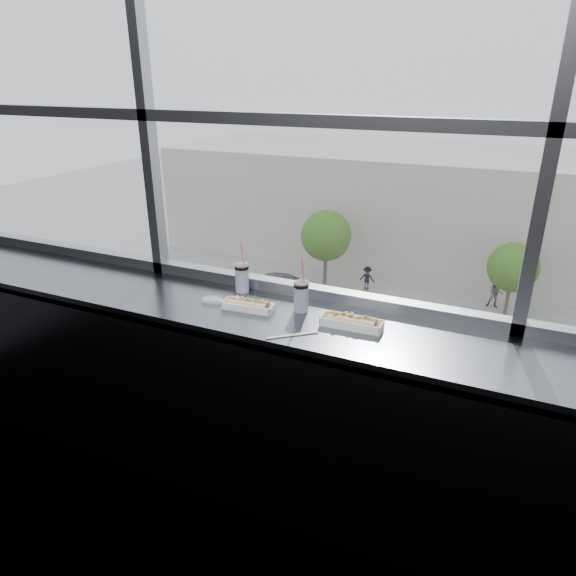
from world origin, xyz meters
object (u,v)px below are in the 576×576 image
at_px(car_near_c, 432,397).
at_px(pedestrian_b, 496,291).
at_px(tree_center, 513,268).
at_px(wrapper, 213,300).
at_px(car_near_b, 260,359).
at_px(car_far_a, 286,288).
at_px(soda_cup_left, 242,276).
at_px(pedestrian_a, 367,276).
at_px(tree_left, 326,236).
at_px(hotdog_tray_left, 248,305).
at_px(car_far_b, 497,328).
at_px(loose_straw, 292,335).
at_px(soda_cup_right, 301,295).
at_px(hotdog_tray_right, 352,321).

xyz_separation_m(car_near_c, pedestrian_b, (1.61, 12.94, -0.01)).
distance_m(car_near_c, tree_center, 12.37).
distance_m(wrapper, car_near_b, 21.37).
distance_m(car_far_a, tree_center, 13.21).
relative_size(car_far_a, tree_center, 1.53).
xyz_separation_m(soda_cup_left, wrapper, (-0.07, -0.20, -0.07)).
xyz_separation_m(pedestrian_a, tree_center, (8.60, -0.49, 2.05)).
bearing_deg(car_near_b, car_near_c, -97.98).
height_order(car_far_a, tree_left, tree_left).
relative_size(soda_cup_left, pedestrian_a, 0.15).
bearing_deg(hotdog_tray_left, car_near_c, 87.91).
distance_m(car_far_b, pedestrian_a, 9.44).
height_order(loose_straw, pedestrian_a, loose_straw).
height_order(soda_cup_right, car_far_a, soda_cup_right).
height_order(soda_cup_left, pedestrian_b, soda_cup_left).
distance_m(soda_cup_right, tree_left, 31.15).
bearing_deg(tree_left, loose_straw, -70.48).
distance_m(car_near_b, car_far_b, 12.68).
distance_m(car_far_a, tree_left, 4.75).
bearing_deg(pedestrian_b, pedestrian_a, -176.76).
bearing_deg(car_far_b, hotdog_tray_left, 177.91).
relative_size(hotdog_tray_left, pedestrian_b, 0.12).
distance_m(car_near_b, car_near_c, 7.81).
height_order(soda_cup_right, tree_left, soda_cup_right).
xyz_separation_m(loose_straw, car_near_b, (-8.84, 16.46, -11.06)).
height_order(loose_straw, car_far_a, loose_straw).
distance_m(soda_cup_left, wrapper, 0.22).
relative_size(car_near_b, pedestrian_b, 2.72).
bearing_deg(hotdog_tray_right, loose_straw, -139.15).
distance_m(soda_cup_right, car_near_b, 21.52).
xyz_separation_m(hotdog_tray_right, loose_straw, (-0.22, -0.20, -0.02)).
distance_m(hotdog_tray_right, car_near_b, 21.66).
distance_m(soda_cup_left, pedestrian_a, 31.44).
height_order(pedestrian_a, tree_left, tree_left).
height_order(hotdog_tray_right, tree_left, hotdog_tray_right).
bearing_deg(car_far_a, pedestrian_a, -42.32).
relative_size(hotdog_tray_right, pedestrian_b, 0.14).
bearing_deg(wrapper, soda_cup_right, 11.44).
bearing_deg(pedestrian_a, soda_cup_right, 104.17).
xyz_separation_m(car_far_b, car_far_a, (-12.16, 0.00, 0.23)).
relative_size(car_near_c, tree_center, 1.45).
distance_m(hotdog_tray_left, soda_cup_left, 0.25).
relative_size(car_near_b, tree_center, 1.32).
relative_size(soda_cup_left, wrapper, 2.66).
height_order(loose_straw, tree_center, loose_straw).
xyz_separation_m(car_near_c, tree_center, (2.32, 12.00, 1.90)).
height_order(loose_straw, car_near_b, loose_straw).
bearing_deg(tree_center, car_near_b, -130.17).
relative_size(wrapper, pedestrian_b, 0.05).
bearing_deg(loose_straw, pedestrian_b, 50.28).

